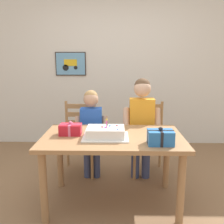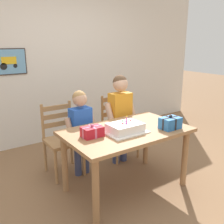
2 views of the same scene
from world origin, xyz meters
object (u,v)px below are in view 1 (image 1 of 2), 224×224
Objects in this scene: chair_left at (79,137)px; child_younger at (91,126)px; dining_table at (113,145)px; gift_box_beside_cake at (71,129)px; birthday_cake at (106,133)px; chair_right at (148,138)px; gift_box_red_large at (160,137)px; child_older at (142,119)px.

chair_left is 0.83× the size of child_younger.
gift_box_beside_cake is (-0.42, 0.03, 0.16)m from dining_table.
chair_right is at bearing 58.08° from birthday_cake.
gift_box_beside_cake is at bearing 165.38° from birthday_cake.
gift_box_red_large reaches higher than dining_table.
chair_left is (-0.88, 1.02, -0.33)m from gift_box_red_large.
dining_table is at bearing 42.26° from birthday_cake.
gift_box_beside_cake is 0.20× the size of child_younger.
child_younger is (-0.61, 0.00, -0.09)m from child_older.
gift_box_red_large is at bearing -83.87° from child_older.
birthday_cake is 0.40× the size of child_younger.
birthday_cake is 1.03m from chair_right.
chair_right is at bearing 59.65° from dining_table.
gift_box_red_large is at bearing -49.91° from child_younger.
gift_box_red_large is at bearing -29.85° from dining_table.
gift_box_red_large is 0.21× the size of child_younger.
chair_right is (0.02, 1.02, -0.33)m from gift_box_red_large.
birthday_cake is 0.68m from child_younger.
birthday_cake is at bearing -72.54° from child_younger.
gift_box_beside_cake is at bearing -144.18° from child_older.
chair_right is at bearing 59.53° from child_older.
child_older is 0.62m from child_younger.
birthday_cake is 0.76m from child_older.
chair_left is 0.86m from child_older.
dining_table is at bearing -120.35° from chair_right.
chair_right is at bearing 40.15° from gift_box_beside_cake.
chair_right reaches higher than gift_box_beside_cake.
birthday_cake is 0.97m from chair_left.
child_older is at bearing -0.03° from child_younger.
gift_box_red_large is at bearing -49.09° from chair_left.
gift_box_beside_cake is 1.19m from chair_right.
child_older is (0.79, -0.19, 0.29)m from chair_left.
chair_right is at bearing 0.00° from chair_left.
child_older is (0.76, 0.55, -0.02)m from gift_box_beside_cake.
chair_left is (-0.45, 0.77, -0.16)m from dining_table.
gift_box_beside_cake is at bearing 161.85° from gift_box_red_large.
dining_table is 3.16× the size of birthday_cake.
birthday_cake reaches higher than chair_left.
chair_left reaches higher than gift_box_red_large.
dining_table is 1.51× the size of chair_right.
dining_table is 0.18m from birthday_cake.
child_younger is at bearing -45.64° from chair_left.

